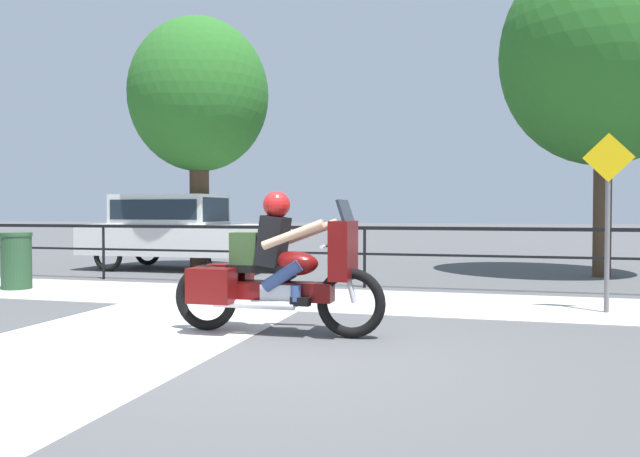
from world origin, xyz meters
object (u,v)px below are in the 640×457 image
Objects in this scene: motorcycle at (275,271)px; street_sign at (608,203)px; trash_bin at (16,261)px; tree_behind_car at (199,97)px; parked_car at (177,227)px; tree_behind_sign at (604,54)px.

motorcycle is 4.45m from street_sign.
trash_bin is at bearing 154.20° from motorcycle.
street_sign is at bearing -26.85° from tree_behind_car.
parked_car reaches higher than trash_bin.
parked_car is at bearing -174.64° from tree_behind_sign.
tree_behind_sign reaches higher than trash_bin.
trash_bin is 0.14× the size of tree_behind_sign.
tree_behind_car is at bearing 120.66° from motorcycle.
street_sign is at bearing -98.62° from tree_behind_sign.
tree_behind_sign reaches higher than tree_behind_car.
tree_behind_sign is at bearing 7.03° from parked_car.
tree_behind_sign is (8.91, 0.84, 3.48)m from parked_car.
trash_bin is at bearing 179.59° from street_sign.
tree_behind_car is at bearing -8.50° from parked_car.
trash_bin is (-5.42, 2.45, -0.20)m from motorcycle.
tree_behind_car is (-8.30, -0.94, -0.62)m from tree_behind_sign.
tree_behind_car is at bearing 68.15° from trash_bin.
tree_behind_car reaches higher than trash_bin.
street_sign is 0.42× the size of tree_behind_car.
tree_behind_sign is at bearing 81.38° from street_sign.
parked_car is 9.60m from tree_behind_sign.
parked_car is at bearing 124.02° from motorcycle.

